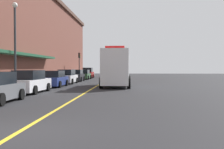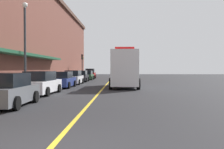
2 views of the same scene
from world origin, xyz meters
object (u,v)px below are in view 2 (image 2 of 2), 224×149
(parking_meter_4, at_px, (40,78))
(parking_meter_3, at_px, (30,79))
(parking_meter_0, at_px, (55,76))
(parking_meter_2, at_px, (48,77))
(parked_car_4, at_px, (74,78))
(parked_car_7, at_px, (90,74))
(parked_car_3, at_px, (63,80))
(street_lamp_left, at_px, (25,36))
(parking_meter_1, at_px, (71,74))
(parked_car_5, at_px, (81,76))
(parked_car_1, at_px, (7,91))
(box_truck, at_px, (124,69))
(parked_car_6, at_px, (87,75))
(parked_car_2, at_px, (41,83))
(traffic_light_near, at_px, (82,62))

(parking_meter_4, bearing_deg, parking_meter_3, -90.00)
(parking_meter_0, distance_m, parking_meter_2, 2.49)
(parking_meter_3, bearing_deg, parked_car_4, 82.32)
(parked_car_7, distance_m, parking_meter_3, 28.09)
(parked_car_4, xyz_separation_m, parking_meter_4, (-1.42, -7.97, 0.29))
(parked_car_3, height_order, street_lamp_left, street_lamp_left)
(parking_meter_1, bearing_deg, parking_meter_3, -90.00)
(parked_car_5, bearing_deg, parked_car_1, 178.46)
(parking_meter_3, bearing_deg, box_truck, 38.17)
(parking_meter_0, bearing_deg, parked_car_7, 86.37)
(parked_car_6, bearing_deg, parked_car_5, 179.37)
(parked_car_5, distance_m, parking_meter_4, 13.81)
(parking_meter_0, height_order, parking_meter_1, same)
(parked_car_1, distance_m, parked_car_4, 17.52)
(parking_meter_1, relative_size, parking_meter_4, 1.00)
(parked_car_1, height_order, parked_car_4, parked_car_4)
(parking_meter_1, relative_size, parking_meter_2, 1.00)
(parking_meter_3, bearing_deg, parked_car_3, 75.00)
(parked_car_2, relative_size, street_lamp_left, 0.69)
(parked_car_3, height_order, parked_car_5, parked_car_5)
(parking_meter_3, bearing_deg, parked_car_1, -78.13)
(parked_car_1, relative_size, parked_car_2, 0.89)
(parking_meter_1, distance_m, street_lamp_left, 15.59)
(parking_meter_4, bearing_deg, traffic_light_near, 89.85)
(parked_car_1, xyz_separation_m, parking_meter_0, (-1.47, 14.37, 0.30))
(parked_car_1, height_order, parked_car_5, parked_car_1)
(parked_car_3, distance_m, parking_meter_3, 5.28)
(parked_car_4, bearing_deg, parked_car_7, -0.03)
(parked_car_2, xyz_separation_m, parking_meter_1, (-1.30, 17.14, 0.28))
(parked_car_1, bearing_deg, parked_car_7, -1.05)
(parked_car_2, relative_size, traffic_light_near, 1.11)
(parking_meter_2, relative_size, traffic_light_near, 0.31)
(parking_meter_2, xyz_separation_m, parking_meter_4, (0.00, -2.32, 0.00))
(parked_car_2, distance_m, parking_meter_0, 8.72)
(parked_car_1, distance_m, parking_meter_1, 22.94)
(street_lamp_left, bearing_deg, box_truck, 32.70)
(parked_car_4, bearing_deg, parked_car_1, 179.80)
(parked_car_4, distance_m, parked_car_7, 17.53)
(parked_car_4, xyz_separation_m, box_truck, (5.94, -4.74, 1.00))
(parking_meter_1, height_order, parking_meter_2, same)
(parking_meter_1, height_order, traffic_light_near, traffic_light_near)
(parking_meter_1, bearing_deg, parked_car_7, 83.84)
(parked_car_1, xyz_separation_m, parked_car_6, (-0.06, 29.52, -0.04))
(parked_car_5, bearing_deg, box_truck, -152.12)
(traffic_light_near, bearing_deg, parked_car_5, -82.48)
(parking_meter_2, relative_size, parking_meter_3, 1.00)
(parking_meter_2, bearing_deg, traffic_light_near, 89.83)
(parked_car_4, relative_size, parked_car_5, 0.97)
(parked_car_7, xyz_separation_m, parking_meter_2, (-1.31, -23.18, 0.19))
(parking_meter_1, distance_m, parking_meter_3, 15.89)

